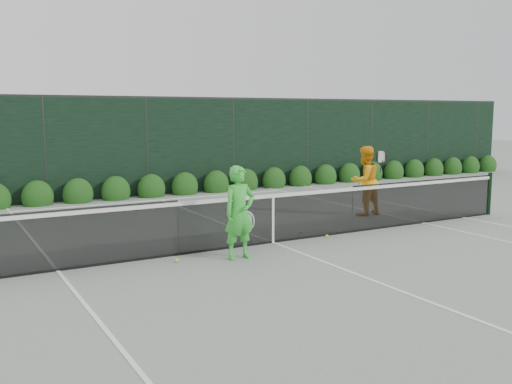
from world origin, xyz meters
TOP-DOWN VIEW (x-y plane):
  - ground at (0.00, 0.00)m, footprint 80.00×80.00m
  - tennis_net at (-0.02, 0.00)m, footprint 12.90×0.10m
  - player_woman at (-1.15, -0.75)m, footprint 0.67×0.45m
  - player_man at (3.60, 1.49)m, footprint 0.95×0.72m
  - court_lines at (0.00, 0.00)m, footprint 11.03×23.83m
  - windscreen_fence at (0.00, -2.71)m, footprint 32.00×21.07m
  - hedge_row at (-0.00, 7.15)m, footprint 31.66×0.65m
  - tennis_balls at (-0.18, 0.11)m, footprint 3.50×1.12m

SIDE VIEW (x-z plane):
  - ground at x=0.00m, z-range 0.00..0.00m
  - court_lines at x=0.00m, z-range 0.00..0.01m
  - tennis_balls at x=-0.18m, z-range 0.00..0.07m
  - hedge_row at x=0.00m, z-range -0.23..0.70m
  - tennis_net at x=-0.02m, z-range 0.00..1.07m
  - player_woman at x=-1.15m, z-range 0.00..1.65m
  - player_man at x=3.60m, z-range 0.00..1.74m
  - windscreen_fence at x=0.00m, z-range -0.02..3.04m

